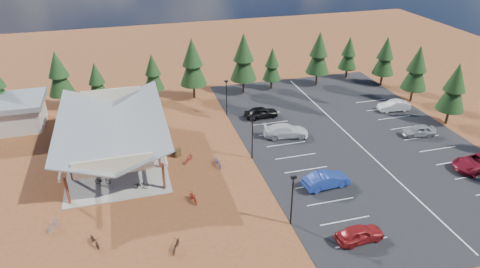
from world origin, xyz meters
TOP-DOWN VIEW (x-y plane):
  - ground at (0.00, 0.00)m, footprint 140.00×140.00m
  - asphalt_lot at (18.50, 3.00)m, footprint 27.00×44.00m
  - concrete_pad at (-10.00, 7.00)m, footprint 10.60×18.60m
  - bike_pavilion at (-10.00, 7.00)m, footprint 11.65×19.40m
  - outbuilding at (-24.00, 18.00)m, footprint 11.00×7.00m
  - lamp_post_0 at (5.00, -10.00)m, footprint 0.50×0.25m
  - lamp_post_1 at (5.00, 2.00)m, footprint 0.50×0.25m
  - lamp_post_2 at (5.00, 14.00)m, footprint 0.50×0.25m
  - trash_bin_0 at (-3.33, 4.65)m, footprint 0.60×0.60m
  - trash_bin_1 at (-2.97, 4.89)m, footprint 0.60×0.60m
  - pine_1 at (-16.87, 22.98)m, footprint 3.60×3.60m
  - pine_2 at (-11.87, 21.14)m, footprint 2.95×2.95m
  - pine_3 at (-3.99, 22.35)m, footprint 3.03×3.03m
  - pine_4 at (1.77, 21.34)m, footprint 3.96×3.96m
  - pine_5 at (9.49, 21.24)m, footprint 4.04×4.04m
  - pine_6 at (14.22, 21.64)m, footprint 2.90×2.90m
  - pine_7 at (21.89, 21.44)m, footprint 3.74×3.74m
  - pine_8 at (28.07, 22.96)m, footprint 3.06×3.06m
  - pine_11 at (32.66, 3.69)m, footprint 3.62×3.62m
  - pine_12 at (32.58, 11.37)m, footprint 3.66×3.66m
  - pine_13 at (32.01, 18.50)m, footprint 3.43×3.43m
  - bike_0 at (-11.51, 1.07)m, footprint 1.78×1.09m
  - bike_1 at (-12.96, 6.43)m, footprint 1.58×0.58m
  - bike_2 at (-12.48, 7.86)m, footprint 1.71×0.82m
  - bike_3 at (-12.94, 12.58)m, footprint 1.75×0.93m
  - bike_4 at (-7.78, -0.80)m, footprint 1.67×0.96m
  - bike_5 at (-7.88, 3.42)m, footprint 1.86×1.05m
  - bike_6 at (-7.29, 10.36)m, footprint 1.93×0.70m
  - bike_7 at (-7.49, 13.88)m, footprint 1.90×1.02m
  - bike_8 at (-12.11, -8.07)m, footprint 1.30×1.93m
  - bike_9 at (-15.74, -4.93)m, footprint 1.13×1.73m
  - bike_11 at (-2.94, -4.32)m, footprint 0.89×1.82m
  - bike_12 at (-5.55, -10.57)m, footprint 1.25×1.85m
  - bike_14 at (0.88, 1.41)m, footprint 0.82×1.92m
  - bike_15 at (-2.12, 3.15)m, footprint 1.35×1.50m
  - car_0 at (9.88, -13.67)m, footprint 4.39×1.98m
  - car_1 at (10.66, -5.52)m, footprint 5.10×2.18m
  - car_3 at (10.64, 5.88)m, footprint 5.92×3.26m
  - car_4 at (9.36, 11.97)m, footprint 4.66×2.08m
  - car_6 at (28.33, -6.91)m, footprint 6.12×3.06m
  - car_8 at (26.79, 1.60)m, footprint 4.45×2.32m
  - car_9 at (28.18, 9.14)m, footprint 4.64×2.04m

SIDE VIEW (x-z plane):
  - ground at x=0.00m, z-range 0.00..0.00m
  - asphalt_lot at x=18.50m, z-range 0.00..0.04m
  - concrete_pad at x=-10.00m, z-range 0.00..0.10m
  - trash_bin_0 at x=-3.33m, z-range 0.00..0.90m
  - trash_bin_1 at x=-2.97m, z-range 0.00..0.90m
  - bike_12 at x=-5.55m, z-range 0.00..0.92m
  - bike_15 at x=-2.12m, z-range 0.00..0.95m
  - bike_8 at x=-12.11m, z-range 0.00..0.96m
  - bike_14 at x=0.88m, z-range 0.00..0.98m
  - bike_9 at x=-15.74m, z-range 0.00..1.01m
  - bike_4 at x=-7.78m, z-range 0.10..0.93m
  - bike_11 at x=-2.94m, z-range 0.00..1.05m
  - bike_2 at x=-12.48m, z-range 0.10..0.96m
  - bike_0 at x=-11.51m, z-range 0.10..0.98m
  - bike_1 at x=-12.96m, z-range 0.10..1.03m
  - bike_6 at x=-7.29m, z-range 0.10..1.11m
  - bike_3 at x=-12.94m, z-range 0.10..1.11m
  - bike_5 at x=-7.88m, z-range 0.10..1.18m
  - bike_7 at x=-7.49m, z-range 0.10..1.20m
  - car_8 at x=26.79m, z-range 0.04..1.49m
  - car_0 at x=9.88m, z-range 0.04..1.50m
  - car_9 at x=28.18m, z-range 0.04..1.52m
  - car_4 at x=9.36m, z-range 0.04..1.60m
  - car_3 at x=10.64m, z-range 0.04..1.66m
  - car_1 at x=10.66m, z-range 0.04..1.68m
  - car_6 at x=28.33m, z-range 0.04..1.70m
  - outbuilding at x=-24.00m, z-range 0.08..3.98m
  - lamp_post_0 at x=5.00m, z-range 0.41..5.55m
  - lamp_post_1 at x=5.00m, z-range 0.41..5.55m
  - lamp_post_2 at x=5.00m, z-range 0.41..5.55m
  - bike_pavilion at x=-10.00m, z-range 1.34..6.31m
  - pine_6 at x=14.22m, z-range 0.74..7.49m
  - pine_2 at x=-11.87m, z-range 0.76..7.62m
  - pine_3 at x=-3.99m, z-range 0.78..7.84m
  - pine_8 at x=28.07m, z-range 0.78..7.91m
  - pine_13 at x=32.01m, z-range 0.88..8.88m
  - pine_1 at x=-16.87m, z-range 0.93..9.32m
  - pine_11 at x=32.66m, z-range 0.93..9.36m
  - pine_12 at x=32.58m, z-range 0.94..9.47m
  - pine_7 at x=21.89m, z-range 0.97..9.68m
  - pine_4 at x=1.77m, z-range 1.02..10.25m
  - pine_5 at x=9.49m, z-range 1.04..10.45m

